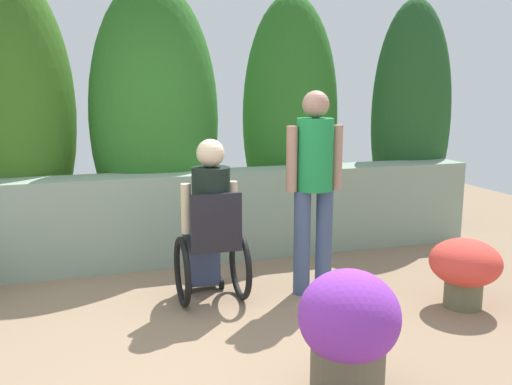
# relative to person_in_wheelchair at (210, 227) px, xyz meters

# --- Properties ---
(ground_plane) EXTENTS (12.21, 12.21, 0.00)m
(ground_plane) POSITION_rel_person_in_wheelchair_xyz_m (-0.44, -0.92, -0.62)
(ground_plane) COLOR #886E55
(stone_retaining_wall) EXTENTS (7.12, 0.44, 0.89)m
(stone_retaining_wall) POSITION_rel_person_in_wheelchair_xyz_m (-0.44, 1.10, -0.17)
(stone_retaining_wall) COLOR gray
(stone_retaining_wall) RESTS_ON ground
(hedge_backdrop) EXTENTS (7.27, 1.09, 2.97)m
(hedge_backdrop) POSITION_rel_person_in_wheelchair_xyz_m (-0.34, 1.66, 0.80)
(hedge_backdrop) COLOR #3C7723
(hedge_backdrop) RESTS_ON ground
(person_in_wheelchair) EXTENTS (0.53, 0.66, 1.33)m
(person_in_wheelchair) POSITION_rel_person_in_wheelchair_xyz_m (0.00, 0.00, 0.00)
(person_in_wheelchair) COLOR black
(person_in_wheelchair) RESTS_ON ground
(person_standing_companion) EXTENTS (0.49, 0.30, 1.70)m
(person_standing_companion) POSITION_rel_person_in_wheelchair_xyz_m (0.86, -0.08, 0.36)
(person_standing_companion) COLOR #3E4F72
(person_standing_companion) RESTS_ON ground
(flower_pot_purple_near) EXTENTS (0.58, 0.58, 0.72)m
(flower_pot_purple_near) POSITION_rel_person_in_wheelchair_xyz_m (0.43, -1.59, -0.24)
(flower_pot_purple_near) COLOR brown
(flower_pot_purple_near) RESTS_ON ground
(flower_pot_terracotta_by_wall) EXTENTS (0.55, 0.55, 0.55)m
(flower_pot_terracotta_by_wall) POSITION_rel_person_in_wheelchair_xyz_m (1.88, -0.74, -0.29)
(flower_pot_terracotta_by_wall) COLOR #5D5F42
(flower_pot_terracotta_by_wall) RESTS_ON ground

